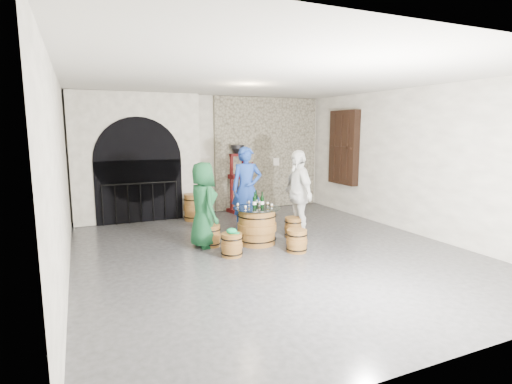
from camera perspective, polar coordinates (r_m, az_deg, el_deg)
name	(u,v)px	position (r m, az deg, el deg)	size (l,w,h in m)	color
ground	(271,251)	(7.71, 2.10, -8.41)	(8.00, 8.00, 0.00)	#2E2E31
wall_back	(207,155)	(11.11, -7.02, 5.31)	(8.00, 8.00, 0.00)	white
wall_front	(458,205)	(4.22, 26.92, -1.68)	(8.00, 8.00, 0.00)	white
wall_left	(61,177)	(6.64, -26.08, 1.96)	(8.00, 8.00, 0.00)	white
wall_right	(414,161)	(9.46, 21.60, 4.10)	(8.00, 8.00, 0.00)	white
ceiling	(272,78)	(7.41, 2.25, 15.92)	(8.00, 8.00, 0.00)	beige
stone_facing_panel	(267,153)	(11.71, 1.55, 5.56)	(3.20, 0.12, 3.18)	#9D967D
arched_opening	(137,158)	(10.45, -16.63, 4.67)	(3.10, 0.60, 3.19)	white
shuttered_window	(343,148)	(11.19, 12.39, 6.22)	(0.23, 1.10, 2.00)	black
barrel_table	(257,226)	(8.09, 0.13, -4.85)	(0.96, 0.96, 0.74)	brown
barrel_stool_left	(211,236)	(8.00, -6.50, -6.22)	(0.41, 0.41, 0.43)	brown
barrel_stool_far	(249,223)	(9.02, -1.07, -4.41)	(0.41, 0.41, 0.43)	brown
barrel_stool_right	(294,227)	(8.65, 5.40, -5.04)	(0.41, 0.41, 0.43)	brown
barrel_stool_near_right	(297,241)	(7.64, 5.85, -6.97)	(0.41, 0.41, 0.43)	brown
barrel_stool_near_left	(232,245)	(7.36, -3.48, -7.55)	(0.41, 0.41, 0.43)	brown
green_cap	(232,231)	(7.29, -3.47, -5.60)	(0.24, 0.19, 0.11)	#0C8D4B
person_green	(203,205)	(7.85, -7.56, -1.84)	(0.82, 0.53, 1.68)	#134625
person_blue	(247,189)	(9.11, -1.34, 0.47)	(0.70, 0.46, 1.91)	#1B3C99
person_white	(298,194)	(8.57, 6.00, -0.25)	(1.10, 0.46, 1.87)	white
wine_bottle_left	(255,202)	(7.94, -0.21, -1.38)	(0.08, 0.08, 0.32)	black
wine_bottle_center	(262,201)	(7.97, 0.89, -1.34)	(0.08, 0.08, 0.32)	black
wine_bottle_right	(256,200)	(8.17, 0.01, -1.09)	(0.08, 0.08, 0.32)	black
tasting_glass_a	(246,208)	(7.72, -1.50, -2.31)	(0.05, 0.05, 0.10)	#A76E20
tasting_glass_b	(268,204)	(8.09, 1.69, -1.78)	(0.05, 0.05, 0.10)	#A76E20
tasting_glass_c	(249,203)	(8.22, -1.01, -1.61)	(0.05, 0.05, 0.10)	#A76E20
tasting_glass_d	(259,203)	(8.20, 0.50, -1.63)	(0.05, 0.05, 0.10)	#A76E20
tasting_glass_e	(272,206)	(7.91, 2.27, -2.03)	(0.05, 0.05, 0.10)	#A76E20
tasting_glass_f	(238,206)	(7.97, -2.61, -1.95)	(0.05, 0.05, 0.10)	#A76E20
side_barrel	(194,207)	(10.27, -8.92, -2.16)	(0.51, 0.51, 0.67)	brown
corking_press	(238,173)	(11.05, -2.64, 2.67)	(0.80, 0.51, 1.87)	#510F0D
control_box	(276,162)	(11.76, 2.82, 4.35)	(0.18, 0.10, 0.22)	silver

